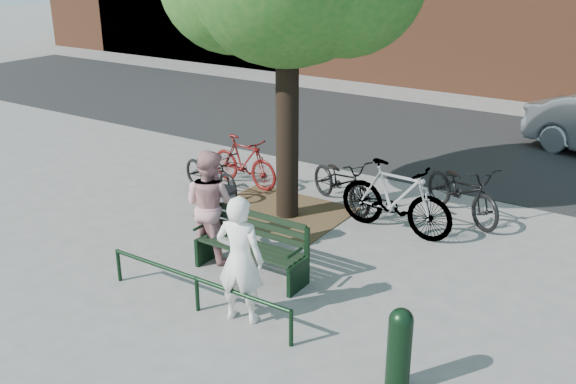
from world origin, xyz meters
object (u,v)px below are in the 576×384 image
Objects in this scene: park_bench at (253,244)px; person_right at (210,205)px; bicycle_c at (342,181)px; person_left at (240,260)px; bollard at (399,347)px; litter_bin at (224,213)px.

person_right is at bearing 175.34° from park_bench.
person_right is 3.11m from bicycle_c.
person_right reaches higher than person_left.
bollard reaches higher than bicycle_c.
person_left is at bearing 175.54° from bollard.
bollard is (3.79, -1.38, -0.34)m from person_right.
bollard is 4.59m from litter_bin.
park_bench is at bearing 175.16° from person_right.
litter_bin is 2.51m from bicycle_c.
bicycle_c is at bearing 125.49° from bollard.
person_left is 2.32m from bollard.
bicycle_c is at bearing -92.39° from person_left.
person_right is 0.95× the size of bicycle_c.
person_left is 2.65m from litter_bin.
person_left is (0.63, -1.13, 0.39)m from park_bench.
bollard is 5.40m from bicycle_c.
person_right is at bearing -66.93° from litter_bin.
park_bench reaches higher than litter_bin.
person_right is at bearing -52.36° from person_left.
park_bench is 2.01× the size of litter_bin.
litter_bin is at bearing 153.04° from bollard.
park_bench is 1.73× the size of bollard.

